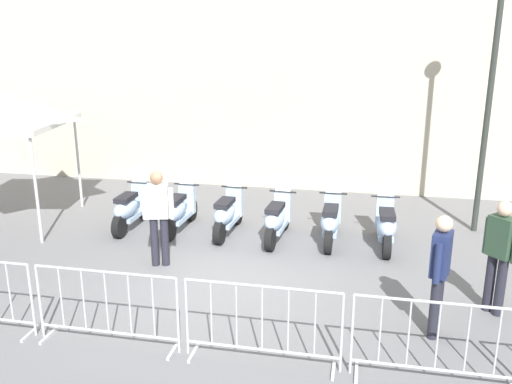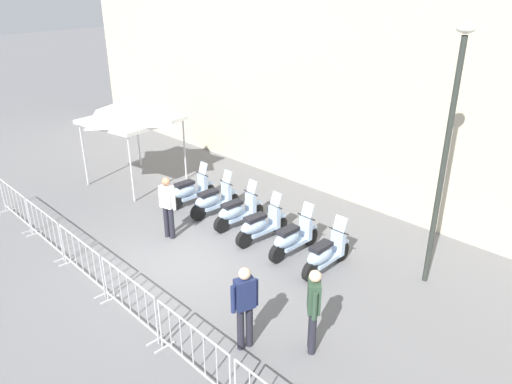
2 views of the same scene
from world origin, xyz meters
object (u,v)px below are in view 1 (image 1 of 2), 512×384
(motorcycle_4, at_px, (331,221))
(barrier_segment_4, at_px, (437,344))
(barrier_segment_2, at_px, (107,309))
(officer_near_row_end, at_px, (440,269))
(motorcycle_1, at_px, (179,210))
(officer_mid_plaza, at_px, (158,213))
(officer_by_barriers, at_px, (500,251))
(street_lamp, at_px, (493,65))
(motorcycle_0, at_px, (130,208))
(barrier_segment_3, at_px, (262,325))
(motorcycle_2, at_px, (227,214))
(motorcycle_5, at_px, (386,225))
(motorcycle_3, at_px, (277,219))

(motorcycle_4, bearing_deg, barrier_segment_4, -80.10)
(barrier_segment_2, relative_size, officer_near_row_end, 1.13)
(motorcycle_1, xyz_separation_m, barrier_segment_2, (-0.20, -4.35, 0.07))
(officer_mid_plaza, relative_size, officer_by_barriers, 1.00)
(barrier_segment_4, bearing_deg, street_lamp, 66.26)
(motorcycle_1, distance_m, officer_by_barriers, 6.21)
(barrier_segment_4, bearing_deg, officer_mid_plaza, 139.86)
(motorcycle_0, xyz_separation_m, officer_by_barriers, (6.28, -3.42, 0.53))
(motorcycle_1, relative_size, officer_mid_plaza, 0.99)
(motorcycle_0, relative_size, barrier_segment_3, 0.88)
(barrier_segment_3, distance_m, street_lamp, 7.21)
(motorcycle_0, xyz_separation_m, motorcycle_4, (4.15, -0.69, 0.00))
(motorcycle_2, distance_m, officer_near_row_end, 4.96)
(motorcycle_4, bearing_deg, barrier_segment_2, -131.23)
(motorcycle_0, height_order, street_lamp, street_lamp)
(officer_near_row_end, bearing_deg, street_lamp, 64.30)
(motorcycle_5, bearing_deg, officer_by_barriers, -66.41)
(motorcycle_1, xyz_separation_m, motorcycle_5, (4.13, -0.79, 0.00))
(officer_near_row_end, bearing_deg, barrier_segment_4, -105.61)
(motorcycle_0, bearing_deg, street_lamp, 0.99)
(motorcycle_2, distance_m, officer_mid_plaza, 1.97)
(motorcycle_1, bearing_deg, motorcycle_5, -10.82)
(motorcycle_0, distance_m, motorcycle_5, 5.26)
(officer_by_barriers, bearing_deg, barrier_segment_2, -169.15)
(barrier_segment_4, relative_size, officer_by_barriers, 1.13)
(barrier_segment_2, height_order, officer_near_row_end, officer_near_row_end)
(motorcycle_1, relative_size, barrier_segment_2, 0.87)
(motorcycle_5, bearing_deg, officer_near_row_end, -89.06)
(motorcycle_5, relative_size, street_lamp, 0.31)
(officer_near_row_end, bearing_deg, motorcycle_5, 90.94)
(barrier_segment_4, bearing_deg, motorcycle_3, 111.89)
(officer_near_row_end, bearing_deg, motorcycle_2, 129.73)
(street_lamp, bearing_deg, motorcycle_4, -165.26)
(barrier_segment_3, height_order, barrier_segment_4, same)
(motorcycle_3, height_order, officer_near_row_end, officer_near_row_end)
(barrier_segment_2, bearing_deg, officer_by_barriers, 10.85)
(barrier_segment_2, height_order, street_lamp, street_lamp)
(motorcycle_0, relative_size, motorcycle_2, 1.00)
(motorcycle_2, xyz_separation_m, barrier_segment_3, (0.81, -4.52, 0.07))
(motorcycle_1, relative_size, motorcycle_3, 1.00)
(barrier_segment_2, distance_m, street_lamp, 8.40)
(barrier_segment_2, bearing_deg, officer_mid_plaza, 86.41)
(motorcycle_5, distance_m, officer_near_row_end, 3.23)
(motorcycle_0, relative_size, barrier_segment_2, 0.88)
(motorcycle_3, distance_m, barrier_segment_3, 4.22)
(motorcycle_2, height_order, officer_mid_plaza, officer_mid_plaza)
(motorcycle_3, relative_size, officer_near_row_end, 0.99)
(motorcycle_2, distance_m, barrier_segment_3, 4.60)
(officer_by_barriers, bearing_deg, motorcycle_2, 143.31)
(officer_mid_plaza, bearing_deg, motorcycle_5, 12.96)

